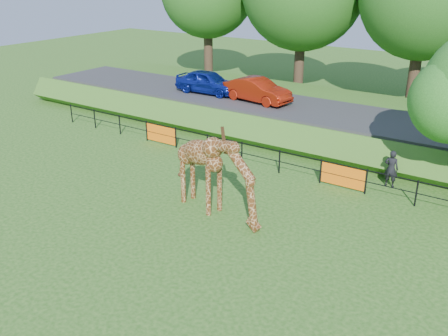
{
  "coord_description": "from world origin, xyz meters",
  "views": [
    {
      "loc": [
        9.64,
        -10.69,
        8.76
      ],
      "look_at": [
        0.35,
        3.03,
        2.0
      ],
      "focal_mm": 40.0,
      "sensor_mm": 36.0,
      "label": 1
    }
  ],
  "objects_px": {
    "car_red": "(257,90)",
    "visitor": "(391,169)",
    "giraffe": "(216,176)",
    "car_blue": "(208,82)"
  },
  "relations": [
    {
      "from": "car_blue",
      "to": "visitor",
      "type": "relative_size",
      "value": 2.55
    },
    {
      "from": "car_red",
      "to": "visitor",
      "type": "distance_m",
      "value": 10.22
    },
    {
      "from": "car_red",
      "to": "car_blue",
      "type": "bearing_deg",
      "value": 96.08
    },
    {
      "from": "car_blue",
      "to": "car_red",
      "type": "bearing_deg",
      "value": -93.51
    },
    {
      "from": "giraffe",
      "to": "car_blue",
      "type": "distance_m",
      "value": 13.39
    },
    {
      "from": "car_red",
      "to": "visitor",
      "type": "xyz_separation_m",
      "value": [
        9.16,
        -4.36,
        -1.29
      ]
    },
    {
      "from": "giraffe",
      "to": "visitor",
      "type": "height_order",
      "value": "giraffe"
    },
    {
      "from": "giraffe",
      "to": "car_red",
      "type": "height_order",
      "value": "giraffe"
    },
    {
      "from": "giraffe",
      "to": "car_blue",
      "type": "bearing_deg",
      "value": 139.2
    },
    {
      "from": "giraffe",
      "to": "car_red",
      "type": "xyz_separation_m",
      "value": [
        -4.5,
        10.56,
        0.54
      ]
    }
  ]
}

